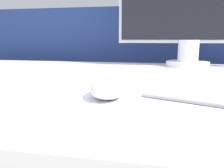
# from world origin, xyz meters

# --- Properties ---
(partition_panel) EXTENTS (5.00, 0.03, 1.01)m
(partition_panel) POSITION_xyz_m (0.00, 0.55, 0.50)
(partition_panel) COLOR navy
(partition_panel) RESTS_ON ground_plane
(computer_mouse_near) EXTENTS (0.07, 0.10, 0.03)m
(computer_mouse_near) POSITION_xyz_m (-0.04, -0.20, 0.76)
(computer_mouse_near) COLOR white
(computer_mouse_near) RESTS_ON desk
(keyboard) EXTENTS (0.42, 0.15, 0.02)m
(keyboard) POSITION_xyz_m (-0.13, 0.02, 0.75)
(keyboard) COLOR silver
(keyboard) RESTS_ON desk
(pen) EXTENTS (0.14, 0.06, 0.01)m
(pen) POSITION_xyz_m (0.09, -0.21, 0.75)
(pen) COLOR #99999E
(pen) RESTS_ON desk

